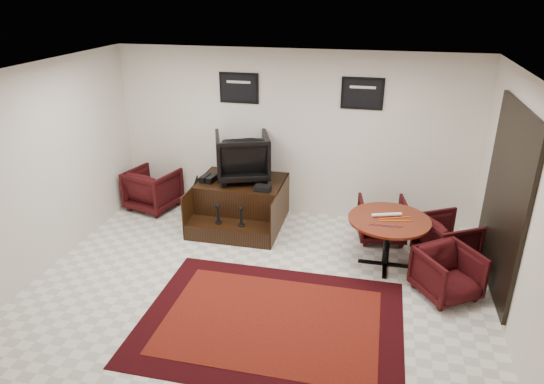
{
  "coord_description": "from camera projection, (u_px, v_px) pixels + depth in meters",
  "views": [
    {
      "loc": [
        1.4,
        -5.18,
        3.69
      ],
      "look_at": [
        0.02,
        0.9,
        1.04
      ],
      "focal_mm": 32.0,
      "sensor_mm": 36.0,
      "label": 1
    }
  ],
  "objects": [
    {
      "name": "room_shell",
      "position": [
        290.0,
        162.0,
        5.7
      ],
      "size": [
        6.02,
        5.02,
        2.81
      ],
      "color": "silver",
      "rests_on": "ground"
    },
    {
      "name": "ground",
      "position": [
        256.0,
        290.0,
        6.38
      ],
      "size": [
        6.0,
        6.0,
        0.0
      ],
      "primitive_type": "plane",
      "color": "white",
      "rests_on": "ground"
    },
    {
      "name": "meeting_table",
      "position": [
        389.0,
        225.0,
        6.71
      ],
      "size": [
        1.13,
        1.13,
        0.74
      ],
      "color": "#4C1A0A",
      "rests_on": "ground"
    },
    {
      "name": "umbrella_hooked",
      "position": [
        193.0,
        198.0,
        8.19
      ],
      "size": [
        0.29,
        0.11,
        0.78
      ],
      "primitive_type": null,
      "color": "black",
      "rests_on": "ground"
    },
    {
      "name": "umbrella_black",
      "position": [
        191.0,
        197.0,
        8.11
      ],
      "size": [
        0.32,
        0.12,
        0.86
      ],
      "primitive_type": null,
      "color": "black",
      "rests_on": "ground"
    },
    {
      "name": "table_chair_corner",
      "position": [
        448.0,
        271.0,
        6.15
      ],
      "size": [
        0.93,
        0.92,
        0.71
      ],
      "primitive_type": "imported",
      "rotation": [
        0.0,
        0.0,
        0.59
      ],
      "color": "black",
      "rests_on": "ground"
    },
    {
      "name": "armchair_side",
      "position": [
        153.0,
        187.0,
        8.6
      ],
      "size": [
        0.94,
        0.91,
        0.8
      ],
      "primitive_type": "imported",
      "rotation": [
        0.0,
        0.0,
        2.89
      ],
      "color": "black",
      "rests_on": "ground"
    },
    {
      "name": "shine_chair",
      "position": [
        242.0,
        154.0,
        7.91
      ],
      "size": [
        1.06,
        1.03,
        0.87
      ],
      "primitive_type": "imported",
      "rotation": [
        0.0,
        0.0,
        3.49
      ],
      "color": "black",
      "rests_on": "shine_podium"
    },
    {
      "name": "polish_kit",
      "position": [
        263.0,
        188.0,
        7.59
      ],
      "size": [
        0.26,
        0.18,
        0.09
      ],
      "primitive_type": "cube",
      "rotation": [
        0.0,
        0.0,
        -0.04
      ],
      "color": "black",
      "rests_on": "shine_podium"
    },
    {
      "name": "area_rug",
      "position": [
        271.0,
        321.0,
        5.78
      ],
      "size": [
        3.08,
        2.31,
        0.01
      ],
      "color": "black",
      "rests_on": "ground"
    },
    {
      "name": "shoes_pair",
      "position": [
        208.0,
        178.0,
        7.96
      ],
      "size": [
        0.25,
        0.29,
        0.1
      ],
      "color": "black",
      "rests_on": "shine_podium"
    },
    {
      "name": "table_clutter",
      "position": [
        393.0,
        221.0,
        6.6
      ],
      "size": [
        0.56,
        0.39,
        0.01
      ],
      "color": "orange",
      "rests_on": "meeting_table"
    },
    {
      "name": "paper_roll",
      "position": [
        387.0,
        215.0,
        6.73
      ],
      "size": [
        0.41,
        0.18,
        0.05
      ],
      "primitive_type": "cylinder",
      "rotation": [
        0.0,
        1.57,
        0.32
      ],
      "color": "white",
      "rests_on": "meeting_table"
    },
    {
      "name": "table_chair_window",
      "position": [
        448.0,
        237.0,
        6.95
      ],
      "size": [
        0.94,
        0.96,
        0.74
      ],
      "primitive_type": "imported",
      "rotation": [
        0.0,
        0.0,
        2.09
      ],
      "color": "black",
      "rests_on": "ground"
    },
    {
      "name": "shine_podium",
      "position": [
        241.0,
        204.0,
        8.1
      ],
      "size": [
        1.41,
        1.46,
        0.73
      ],
      "color": "black",
      "rests_on": "ground"
    },
    {
      "name": "table_chair_back",
      "position": [
        382.0,
        217.0,
        7.56
      ],
      "size": [
        0.8,
        0.76,
        0.72
      ],
      "primitive_type": "imported",
      "rotation": [
        0.0,
        0.0,
        3.3
      ],
      "color": "black",
      "rests_on": "ground"
    }
  ]
}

